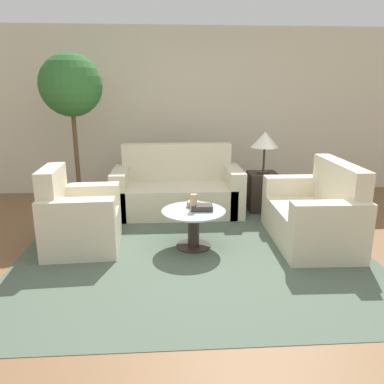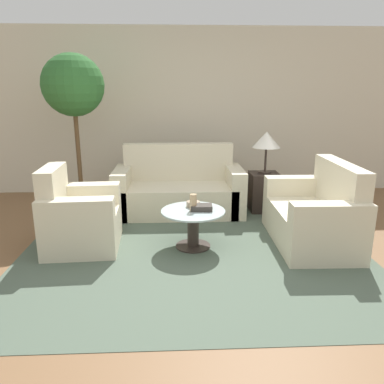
% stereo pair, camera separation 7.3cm
% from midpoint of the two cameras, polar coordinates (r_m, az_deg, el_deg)
% --- Properties ---
extents(ground_plane, '(14.00, 14.00, 0.00)m').
position_cam_midpoint_polar(ground_plane, '(3.57, 1.56, -12.20)').
color(ground_plane, brown).
extents(wall_back, '(10.00, 0.06, 2.60)m').
position_cam_midpoint_polar(wall_back, '(6.17, -0.94, 12.08)').
color(wall_back, beige).
rests_on(wall_back, ground_plane).
extents(rug, '(3.58, 3.34, 0.01)m').
position_cam_midpoint_polar(rug, '(4.11, -0.28, -8.30)').
color(rug, '#4C5B4C').
rests_on(rug, ground_plane).
extents(sofa_main, '(1.73, 0.81, 0.92)m').
position_cam_midpoint_polar(sofa_main, '(5.19, -2.62, 0.17)').
color(sofa_main, beige).
rests_on(sofa_main, ground_plane).
extents(armchair, '(0.78, 0.85, 0.88)m').
position_cam_midpoint_polar(armchair, '(4.19, -17.58, -4.30)').
color(armchair, beige).
rests_on(armchair, ground_plane).
extents(loveseat, '(0.80, 1.32, 0.90)m').
position_cam_midpoint_polar(loveseat, '(4.36, 17.92, -3.57)').
color(loveseat, beige).
rests_on(loveseat, ground_plane).
extents(coffee_table, '(0.68, 0.68, 0.42)m').
position_cam_midpoint_polar(coffee_table, '(4.01, -0.29, -4.81)').
color(coffee_table, '#332823').
rests_on(coffee_table, ground_plane).
extents(side_table, '(0.39, 0.39, 0.54)m').
position_cam_midpoint_polar(side_table, '(5.33, 10.27, 0.06)').
color(side_table, '#332823').
rests_on(side_table, ground_plane).
extents(table_lamp, '(0.38, 0.38, 0.57)m').
position_cam_midpoint_polar(table_lamp, '(5.19, 10.65, 7.71)').
color(table_lamp, '#332823').
rests_on(table_lamp, side_table).
extents(potted_plant, '(0.81, 0.81, 2.12)m').
position_cam_midpoint_polar(potted_plant, '(5.32, -18.24, 13.77)').
color(potted_plant, '#93704C').
rests_on(potted_plant, ground_plane).
extents(vase, '(0.07, 0.07, 0.18)m').
position_cam_midpoint_polar(vase, '(3.93, -0.28, -1.60)').
color(vase, tan).
rests_on(vase, coffee_table).
extents(bowl, '(0.15, 0.15, 0.06)m').
position_cam_midpoint_polar(bowl, '(4.08, -0.30, -1.84)').
color(bowl, gray).
rests_on(bowl, coffee_table).
extents(book_stack, '(0.23, 0.16, 0.06)m').
position_cam_midpoint_polar(book_stack, '(3.96, 0.97, -2.37)').
color(book_stack, '#38332D').
rests_on(book_stack, coffee_table).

